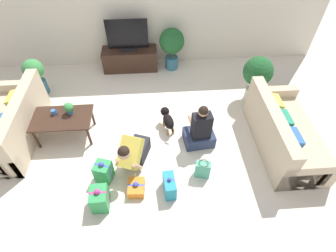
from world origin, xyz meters
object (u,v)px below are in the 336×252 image
at_px(tv, 127,37).
at_px(person_sitting, 200,131).
at_px(sofa_left, 11,126).
at_px(person_kneeling, 133,152).
at_px(mug, 54,112).
at_px(gift_box_b, 100,199).
at_px(gift_box_d, 104,172).
at_px(sofa_right, 283,133).
at_px(potted_plant_corner_left, 35,74).
at_px(potted_plant_corner_right, 257,74).
at_px(gift_bag_a, 203,169).
at_px(dog, 167,119).
at_px(coffee_table, 62,119).
at_px(tv_console, 130,59).
at_px(gift_box_a, 136,188).
at_px(gift_box_c, 169,186).
at_px(potted_plant_back_right, 172,44).
at_px(tabletop_plant, 69,108).

distance_m(tv, person_sitting, 2.81).
bearing_deg(sofa_left, person_kneeling, 70.44).
distance_m(tv, mug, 2.38).
bearing_deg(gift_box_b, sofa_left, 138.95).
bearing_deg(gift_box_d, sofa_left, 149.28).
relative_size(sofa_right, potted_plant_corner_left, 2.30).
relative_size(sofa_left, potted_plant_corner_right, 1.88).
xyz_separation_m(gift_box_d, gift_bag_a, (1.58, -0.06, -0.02)).
bearing_deg(potted_plant_corner_right, dog, -158.56).
relative_size(potted_plant_corner_right, person_kneeling, 1.20).
height_order(sofa_right, dog, sofa_right).
relative_size(dog, gift_box_d, 1.37).
bearing_deg(mug, coffee_table, -34.45).
distance_m(coffee_table, person_sitting, 2.43).
distance_m(sofa_left, tv_console, 2.91).
height_order(tv_console, potted_plant_corner_left, potted_plant_corner_left).
relative_size(sofa_right, gift_bag_a, 5.42).
height_order(person_sitting, mug, person_sitting).
bearing_deg(person_sitting, gift_box_a, 32.43).
xyz_separation_m(sofa_left, tv_console, (2.06, 2.06, -0.04)).
bearing_deg(gift_box_c, gift_box_d, 163.18).
bearing_deg(tv_console, sofa_left, -135.04).
bearing_deg(tv, mug, -122.16).
relative_size(gift_box_c, gift_bag_a, 1.06).
relative_size(potted_plant_back_right, person_sitting, 1.08).
bearing_deg(potted_plant_back_right, tabletop_plant, -135.26).
distance_m(sofa_right, potted_plant_back_right, 3.10).
xyz_separation_m(tv, dog, (0.74, -2.04, -0.59)).
distance_m(person_sitting, gift_bag_a, 0.71).
bearing_deg(potted_plant_back_right, coffee_table, -135.78).
height_order(tv, gift_box_b, tv).
distance_m(potted_plant_corner_left, gift_box_d, 2.80).
bearing_deg(potted_plant_back_right, potted_plant_corner_left, -165.87).
distance_m(potted_plant_corner_right, mug, 3.89).
distance_m(gift_bag_a, mug, 2.76).
bearing_deg(gift_box_d, gift_box_b, -91.60).
xyz_separation_m(sofa_left, gift_box_b, (1.70, -1.48, -0.12)).
bearing_deg(tv_console, potted_plant_corner_right, -27.14).
bearing_deg(gift_bag_a, person_kneeling, 164.85).
relative_size(potted_plant_back_right, gift_box_a, 3.11).
height_order(potted_plant_corner_left, gift_box_d, potted_plant_corner_left).
relative_size(coffee_table, tv, 1.12).
height_order(coffee_table, gift_box_c, coffee_table).
relative_size(sofa_left, sofa_right, 1.00).
relative_size(coffee_table, gift_box_c, 2.82).
bearing_deg(gift_box_c, tv_console, 101.30).
bearing_deg(sofa_right, tv_console, 46.26).
xyz_separation_m(tv_console, gift_box_d, (-0.35, -3.08, -0.07)).
relative_size(person_sitting, gift_box_c, 2.51).
bearing_deg(mug, gift_box_c, -35.68).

